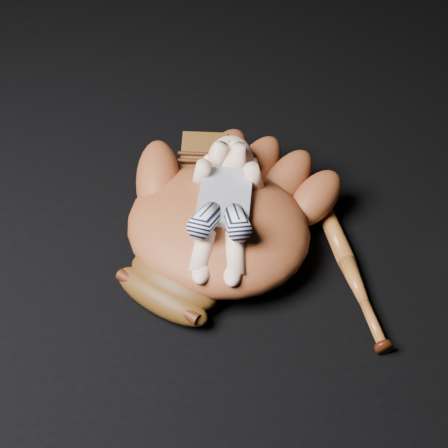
{
  "coord_description": "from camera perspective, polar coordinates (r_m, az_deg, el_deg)",
  "views": [
    {
      "loc": [
        0.13,
        -0.97,
        1.03
      ],
      "look_at": [
        -0.05,
        -0.07,
        0.09
      ],
      "focal_mm": 55.0,
      "sensor_mm": 36.0,
      "label": 1
    }
  ],
  "objects": [
    {
      "name": "newborn_baby",
      "position": [
        1.29,
        -0.01,
        1.57
      ],
      "size": [
        0.2,
        0.37,
        0.14
      ],
      "primitive_type": null,
      "rotation": [
        0.0,
        0.0,
        0.1
      ],
      "color": "beige",
      "rests_on": "baseball_glove"
    },
    {
      "name": "baseball_glove",
      "position": [
        1.33,
        -0.5,
        0.27
      ],
      "size": [
        0.63,
        0.66,
        0.16
      ],
      "primitive_type": null,
      "rotation": [
        0.0,
        0.0,
        -0.42
      ],
      "color": "maroon",
      "rests_on": "ground"
    },
    {
      "name": "baseball_bat",
      "position": [
        1.35,
        10.44,
        -3.74
      ],
      "size": [
        0.18,
        0.37,
        0.04
      ],
      "primitive_type": null,
      "rotation": [
        0.0,
        0.0,
        0.39
      ],
      "color": "#9A4F1D",
      "rests_on": "ground"
    }
  ]
}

